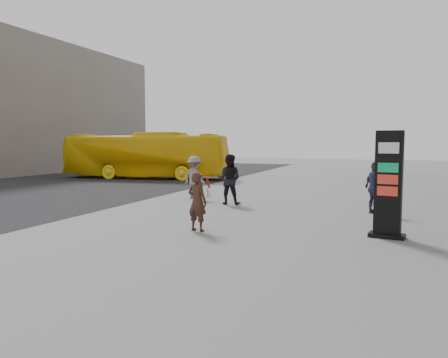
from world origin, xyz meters
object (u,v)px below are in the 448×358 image
(woman, at_px, (197,201))
(pedestrian_b, at_px, (194,177))
(pedestrian_c, at_px, (375,188))
(info_pylon, at_px, (388,185))
(pedestrian_a, at_px, (229,179))
(bus, at_px, (146,155))

(woman, distance_m, pedestrian_b, 6.84)
(woman, distance_m, pedestrian_c, 6.39)
(pedestrian_c, bearing_deg, woman, 102.04)
(info_pylon, xyz_separation_m, pedestrian_c, (-0.42, 3.70, -0.47))
(pedestrian_a, bearing_deg, pedestrian_b, -35.95)
(woman, bearing_deg, info_pylon, -156.15)
(bus, xyz_separation_m, pedestrian_b, (7.03, -7.83, -0.60))
(info_pylon, bearing_deg, bus, 146.82)
(bus, relative_size, pedestrian_a, 5.56)
(bus, xyz_separation_m, pedestrian_c, (14.35, -9.35, -0.62))
(woman, bearing_deg, pedestrian_c, -120.69)
(info_pylon, xyz_separation_m, pedestrian_b, (-7.74, 5.22, -0.45))
(pedestrian_c, bearing_deg, pedestrian_a, 51.38)
(info_pylon, xyz_separation_m, pedestrian_a, (-5.74, 4.06, -0.38))
(info_pylon, bearing_deg, pedestrian_a, 153.00)
(woman, xyz_separation_m, pedestrian_c, (4.38, 4.65, 0.06))
(woman, relative_size, pedestrian_c, 0.91)
(woman, bearing_deg, pedestrian_a, -66.86)
(woman, bearing_deg, bus, -41.99)
(woman, xyz_separation_m, pedestrian_a, (-0.94, 5.02, 0.14))
(bus, bearing_deg, woman, -152.27)
(info_pylon, relative_size, woman, 1.69)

